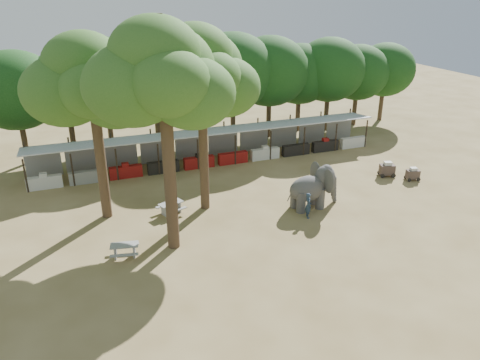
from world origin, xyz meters
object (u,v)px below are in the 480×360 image
object	(u,v)px
yard_tree_back	(198,73)
cart_front	(413,174)
yard_tree_left	(88,83)
cart_back	(387,169)
handler	(308,205)
elephant	(314,187)
yard_tree_center	(160,76)
picnic_table_near	(125,249)
picnic_table_far	(171,206)

from	to	relation	value
yard_tree_back	cart_front	bearing A→B (deg)	-4.43
yard_tree_left	yard_tree_back	bearing A→B (deg)	-9.46
cart_front	cart_back	xyz separation A→B (m)	(-1.28, 1.29, 0.08)
yard_tree_back	handler	distance (m)	10.26
yard_tree_left	cart_front	size ratio (longest dim) A/B	9.94
yard_tree_left	yard_tree_back	distance (m)	6.09
yard_tree_back	elephant	size ratio (longest dim) A/B	3.18
handler	cart_front	distance (m)	10.31
yard_tree_center	yard_tree_back	size ratio (longest dim) A/B	1.06
handler	cart_front	size ratio (longest dim) A/B	1.47
elephant	cart_front	size ratio (longest dim) A/B	3.22
yard_tree_center	elephant	distance (m)	12.52
handler	cart_back	xyz separation A→B (m)	(8.70, 3.83, -0.25)
yard_tree_left	picnic_table_near	size ratio (longest dim) A/B	6.63
elephant	yard_tree_center	bearing A→B (deg)	-174.11
yard_tree_center	yard_tree_back	distance (m)	5.04
yard_tree_left	handler	distance (m)	14.55
elephant	cart_back	bearing A→B (deg)	15.69
cart_front	cart_back	distance (m)	1.82
yard_tree_center	elephant	world-z (taller)	yard_tree_center
yard_tree_center	handler	distance (m)	12.03
picnic_table_far	cart_back	distance (m)	16.41
cart_back	picnic_table_far	bearing A→B (deg)	-161.39
picnic_table_near	cart_front	size ratio (longest dim) A/B	1.50
yard_tree_back	picnic_table_near	distance (m)	10.68
yard_tree_center	handler	bearing A→B (deg)	1.69
yard_tree_back	yard_tree_center	bearing A→B (deg)	-126.86
yard_tree_center	picnic_table_near	size ratio (longest dim) A/B	7.25
handler	yard_tree_back	bearing A→B (deg)	68.09
yard_tree_left	picnic_table_far	size ratio (longest dim) A/B	5.92
handler	picnic_table_far	xyz separation A→B (m)	(-7.70, 3.49, -0.33)
yard_tree_center	picnic_table_far	distance (m)	9.53
picnic_table_far	cart_back	size ratio (longest dim) A/B	1.39
yard_tree_left	elephant	xyz separation A→B (m)	(12.64, -3.50, -6.84)
cart_front	yard_tree_left	bearing A→B (deg)	-173.74
picnic_table_near	cart_back	xyz separation A→B (m)	(19.82, 4.39, 0.09)
yard_tree_left	picnic_table_far	world-z (taller)	yard_tree_left
yard_tree_left	picnic_table_near	xyz separation A→B (m)	(0.49, -5.30, -7.73)
picnic_table_far	cart_front	xyz separation A→B (m)	(17.69, -0.95, -0.01)
yard_tree_left	cart_back	bearing A→B (deg)	-2.58
yard_tree_center	picnic_table_far	world-z (taller)	yard_tree_center
cart_back	cart_front	bearing A→B (deg)	-27.81
yard_tree_left	yard_tree_center	world-z (taller)	yard_tree_center
yard_tree_center	cart_front	xyz separation A→B (m)	(18.59, 2.79, -8.73)
elephant	picnic_table_far	bearing A→B (deg)	162.65
handler	cart_back	bearing A→B (deg)	-54.40
yard_tree_left	cart_front	world-z (taller)	yard_tree_left
yard_tree_left	picnic_table_near	bearing A→B (deg)	-84.70
yard_tree_center	picnic_table_far	bearing A→B (deg)	76.41
yard_tree_center	cart_back	size ratio (longest dim) A/B	9.01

